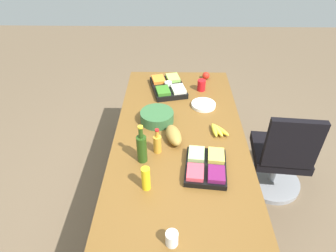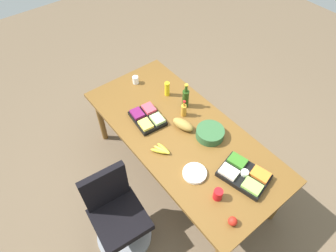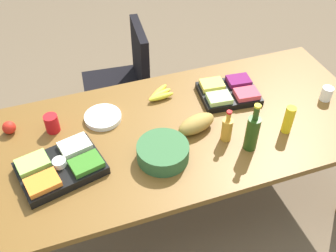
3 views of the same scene
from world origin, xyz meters
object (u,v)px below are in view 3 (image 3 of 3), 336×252
at_px(wine_bottle, 252,132).
at_px(apple_red, 9,128).
at_px(banana_bunch, 160,94).
at_px(veggie_tray, 60,167).
at_px(paper_plate_stack, 103,117).
at_px(salad_bowl, 163,152).
at_px(bread_loaf, 196,124).
at_px(paper_cup, 327,94).
at_px(conference_table, 186,135).
at_px(mustard_bottle, 289,120).
at_px(red_solo_cup, 52,123).
at_px(dressing_bottle, 227,129).
at_px(office_chair, 122,94).
at_px(fruit_platter, 229,92).

bearing_deg(wine_bottle, apple_red, 155.83).
distance_m(banana_bunch, veggie_tray, 0.79).
relative_size(paper_plate_stack, salad_bowl, 0.78).
height_order(bread_loaf, apple_red, bread_loaf).
distance_m(paper_cup, banana_bunch, 1.04).
distance_m(conference_table, mustard_bottle, 0.60).
bearing_deg(salad_bowl, red_solo_cup, 142.21).
relative_size(paper_plate_stack, apple_red, 2.89).
height_order(conference_table, apple_red, apple_red).
height_order(mustard_bottle, salad_bowl, mustard_bottle).
height_order(conference_table, bread_loaf, bread_loaf).
height_order(paper_cup, veggie_tray, paper_cup).
distance_m(banana_bunch, wine_bottle, 0.67).
distance_m(conference_table, dressing_bottle, 0.28).
xyz_separation_m(banana_bunch, wine_bottle, (0.33, -0.58, 0.09)).
height_order(paper_cup, apple_red, paper_cup).
bearing_deg(bread_loaf, apple_red, 161.75).
distance_m(veggie_tray, apple_red, 0.46).
bearing_deg(office_chair, red_solo_cup, -128.01).
height_order(banana_bunch, salad_bowl, salad_bowl).
relative_size(paper_cup, fruit_platter, 0.23).
bearing_deg(bread_loaf, paper_plate_stack, 151.06).
distance_m(paper_plate_stack, fruit_platter, 0.80).
bearing_deg(apple_red, red_solo_cup, -15.45).
bearing_deg(salad_bowl, office_chair, 88.69).
relative_size(apple_red, fruit_platter, 0.20).
distance_m(office_chair, bread_loaf, 1.11).
height_order(banana_bunch, veggie_tray, veggie_tray).
xyz_separation_m(wine_bottle, fruit_platter, (0.09, 0.45, -0.09)).
height_order(office_chair, red_solo_cup, office_chair).
height_order(conference_table, salad_bowl, salad_bowl).
bearing_deg(apple_red, fruit_platter, -4.84).
height_order(conference_table, paper_cup, paper_cup).
distance_m(paper_plate_stack, apple_red, 0.53).
height_order(bread_loaf, wine_bottle, wine_bottle).
bearing_deg(wine_bottle, veggie_tray, 170.63).
relative_size(office_chair, mustard_bottle, 5.37).
xyz_separation_m(paper_plate_stack, wine_bottle, (0.72, -0.49, 0.10)).
bearing_deg(paper_plate_stack, conference_table, -26.33).
distance_m(mustard_bottle, salad_bowl, 0.74).
height_order(conference_table, banana_bunch, banana_bunch).
relative_size(mustard_bottle, veggie_tray, 0.37).
bearing_deg(red_solo_cup, mustard_bottle, -19.34).
bearing_deg(apple_red, mustard_bottle, -18.74).
xyz_separation_m(veggie_tray, apple_red, (-0.24, 0.39, 0.00)).
bearing_deg(conference_table, paper_plate_stack, 153.67).
bearing_deg(salad_bowl, dressing_bottle, 3.20).
distance_m(banana_bunch, apple_red, 0.92).
xyz_separation_m(veggie_tray, wine_bottle, (1.01, -0.17, 0.08)).
bearing_deg(paper_cup, bread_loaf, 179.53).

